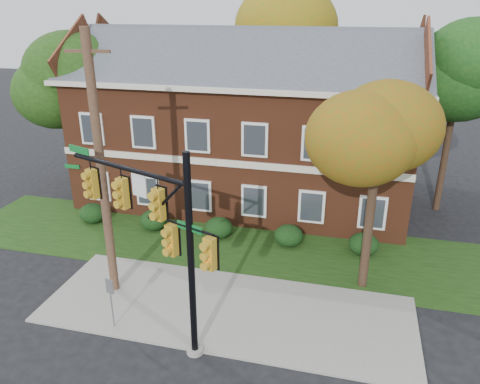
% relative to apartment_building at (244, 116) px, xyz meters
% --- Properties ---
extents(ground, '(120.00, 120.00, 0.00)m').
position_rel_apartment_building_xyz_m(ground, '(2.00, -11.95, -4.99)').
color(ground, black).
rests_on(ground, ground).
extents(sidewalk, '(14.00, 5.00, 0.08)m').
position_rel_apartment_building_xyz_m(sidewalk, '(2.00, -10.95, -4.95)').
color(sidewalk, gray).
rests_on(sidewalk, ground).
extents(grass_strip, '(30.00, 6.00, 0.04)m').
position_rel_apartment_building_xyz_m(grass_strip, '(2.00, -5.95, -4.97)').
color(grass_strip, '#193811').
rests_on(grass_strip, ground).
extents(apartment_building, '(18.80, 8.80, 9.74)m').
position_rel_apartment_building_xyz_m(apartment_building, '(0.00, 0.00, 0.00)').
color(apartment_building, brown).
rests_on(apartment_building, ground).
extents(hedge_far_left, '(1.40, 1.26, 1.05)m').
position_rel_apartment_building_xyz_m(hedge_far_left, '(-7.00, -5.25, -4.46)').
color(hedge_far_left, black).
rests_on(hedge_far_left, ground).
extents(hedge_left, '(1.40, 1.26, 1.05)m').
position_rel_apartment_building_xyz_m(hedge_left, '(-3.50, -5.25, -4.46)').
color(hedge_left, black).
rests_on(hedge_left, ground).
extents(hedge_center, '(1.40, 1.26, 1.05)m').
position_rel_apartment_building_xyz_m(hedge_center, '(0.00, -5.25, -4.46)').
color(hedge_center, black).
rests_on(hedge_center, ground).
extents(hedge_right, '(1.40, 1.26, 1.05)m').
position_rel_apartment_building_xyz_m(hedge_right, '(3.50, -5.25, -4.46)').
color(hedge_right, black).
rests_on(hedge_right, ground).
extents(hedge_far_right, '(1.40, 1.26, 1.05)m').
position_rel_apartment_building_xyz_m(hedge_far_right, '(7.00, -5.25, -4.46)').
color(hedge_far_right, black).
rests_on(hedge_far_right, ground).
extents(tree_near_right, '(4.50, 4.25, 8.58)m').
position_rel_apartment_building_xyz_m(tree_near_right, '(7.22, -8.09, 1.68)').
color(tree_near_right, black).
rests_on(tree_near_right, ground).
extents(tree_left_rear, '(5.40, 5.10, 8.88)m').
position_rel_apartment_building_xyz_m(tree_left_rear, '(-9.73, -1.12, 1.69)').
color(tree_left_rear, black).
rests_on(tree_left_rear, ground).
extents(tree_right_rear, '(6.30, 5.95, 10.62)m').
position_rel_apartment_building_xyz_m(tree_right_rear, '(11.31, 0.86, 3.13)').
color(tree_right_rear, black).
rests_on(tree_right_rear, ground).
extents(tree_far_rear, '(6.84, 6.46, 11.52)m').
position_rel_apartment_building_xyz_m(tree_far_rear, '(1.34, 7.84, 3.86)').
color(tree_far_rear, black).
rests_on(tree_far_rear, ground).
extents(traffic_signal, '(5.97, 2.36, 7.04)m').
position_rel_apartment_building_xyz_m(traffic_signal, '(0.42, -13.01, -0.62)').
color(traffic_signal, gray).
rests_on(traffic_signal, ground).
extents(utility_pole, '(1.59, 0.38, 10.19)m').
position_rel_apartment_building_xyz_m(utility_pole, '(-2.79, -10.75, 0.18)').
color(utility_pole, '#452E20').
rests_on(utility_pole, ground).
extents(sign_post, '(0.30, 0.09, 2.05)m').
position_rel_apartment_building_xyz_m(sign_post, '(-1.65, -12.96, -3.60)').
color(sign_post, slate).
rests_on(sign_post, ground).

